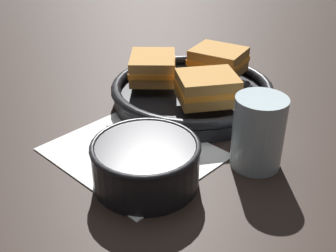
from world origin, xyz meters
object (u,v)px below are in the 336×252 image
sandwich_near_left (207,88)px  sandwich_near_right (218,60)px  skillet (192,93)px  drinking_glass (258,132)px  soup_bowl (146,161)px  spoon (144,152)px  sandwich_far_left (153,67)px

sandwich_near_left → sandwich_near_right: same height
skillet → drinking_glass: size_ratio=2.79×
sandwich_near_left → sandwich_near_right: (-0.08, 0.10, 0.00)m
soup_bowl → sandwich_near_right: sandwich_near_right is taller
soup_bowl → sandwich_near_left: size_ratio=1.19×
soup_bowl → skillet: soup_bowl is taller
soup_bowl → drinking_glass: 0.17m
spoon → sandwich_near_left: size_ratio=1.19×
sandwich_near_left → sandwich_far_left: size_ratio=0.97×
soup_bowl → skillet: 0.26m
sandwich_far_left → drinking_glass: size_ratio=1.19×
sandwich_near_right → spoon: bearing=-65.5°
skillet → sandwich_far_left: (-0.06, -0.05, 0.04)m
soup_bowl → sandwich_far_left: bearing=143.7°
sandwich_far_left → sandwich_near_left: bearing=10.0°
soup_bowl → drinking_glass: size_ratio=1.37×
soup_bowl → sandwich_far_left: 0.27m
soup_bowl → sandwich_near_right: (-0.17, 0.28, 0.03)m
spoon → sandwich_far_left: 0.21m
sandwich_near_left → drinking_glass: drinking_glass is taller
sandwich_near_left → drinking_glass: size_ratio=1.15×
sandwich_near_left → drinking_glass: 0.14m
skillet → drinking_glass: 0.22m
skillet → sandwich_far_left: bearing=-140.0°
spoon → drinking_glass: bearing=45.0°
spoon → sandwich_near_right: sandwich_near_right is taller
sandwich_near_left → spoon: bearing=-79.1°
soup_bowl → spoon: 0.07m
sandwich_near_left → sandwich_far_left: same height
soup_bowl → sandwich_near_left: sandwich_near_left is taller
sandwich_near_right → drinking_glass: (0.23, -0.13, -0.01)m
skillet → sandwich_far_left: size_ratio=2.34×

